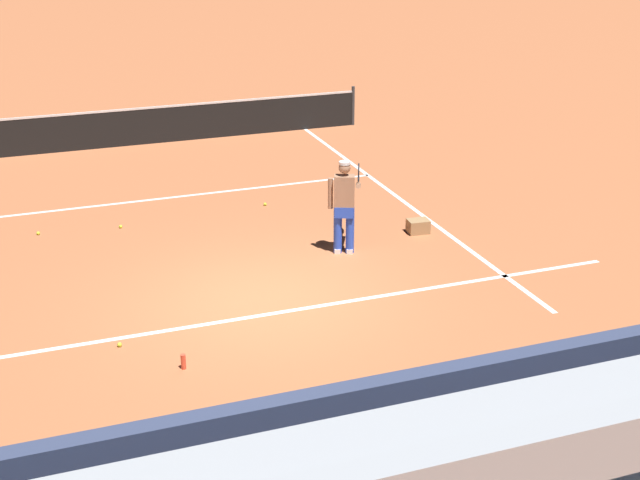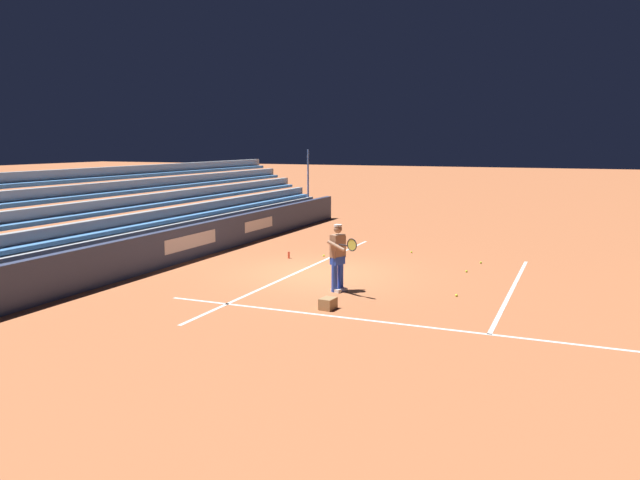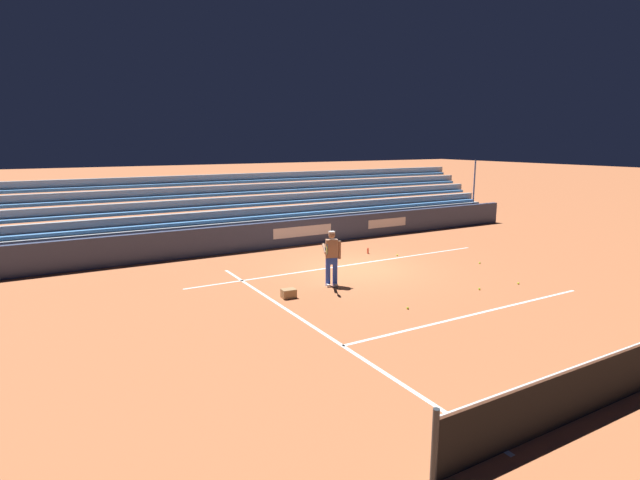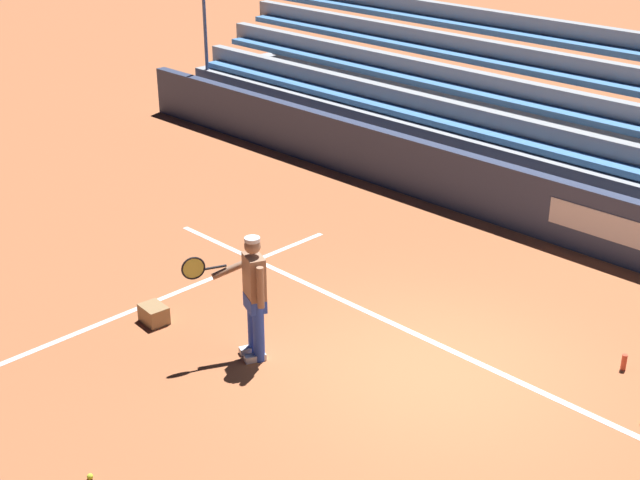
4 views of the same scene
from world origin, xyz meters
TOP-DOWN VIEW (x-y plane):
  - ground_plane at (0.00, 0.00)m, footprint 160.00×160.00m
  - court_baseline_white at (0.00, -0.50)m, footprint 12.00×0.10m
  - back_wall_sponsor_board at (-0.01, -4.58)m, footprint 24.52×0.25m
  - tennis_player at (1.93, 1.44)m, footprint 0.85×0.91m
  - ball_box_cardboard at (3.61, 1.85)m, footprint 0.43×0.34m
  - tennis_ball_far_left at (1.30, 4.32)m, footprint 0.07×0.07m
  - water_bottle at (-1.69, -1.69)m, footprint 0.07×0.07m

SIDE VIEW (x-z plane):
  - ground_plane at x=0.00m, z-range 0.00..0.00m
  - court_baseline_white at x=0.00m, z-range 0.00..0.01m
  - tennis_ball_far_left at x=1.30m, z-range 0.00..0.07m
  - water_bottle at x=-1.69m, z-range 0.00..0.22m
  - ball_box_cardboard at x=3.61m, z-range 0.00..0.26m
  - back_wall_sponsor_board at x=-0.01m, z-range 0.00..1.10m
  - tennis_player at x=1.93m, z-range 0.04..1.75m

